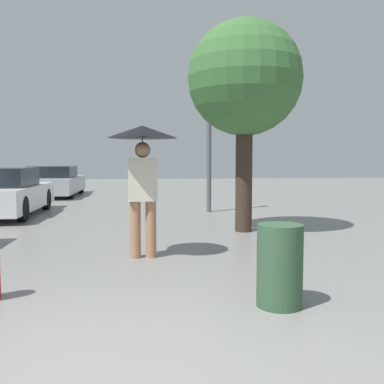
% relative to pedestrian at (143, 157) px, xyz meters
% --- Properties ---
extents(ground_plane, '(60.00, 60.00, 0.00)m').
position_rel_pedestrian_xyz_m(ground_plane, '(-0.25, -3.52, -1.48)').
color(ground_plane, slate).
extents(pedestrian, '(1.01, 1.01, 1.93)m').
position_rel_pedestrian_xyz_m(pedestrian, '(0.00, 0.00, 0.00)').
color(pedestrian, '#9E7051').
rests_on(pedestrian, ground_plane).
extents(parked_car_middle, '(1.77, 4.06, 1.24)m').
position_rel_pedestrian_xyz_m(parked_car_middle, '(-3.58, 5.27, -0.91)').
color(parked_car_middle, silver).
rests_on(parked_car_middle, ground_plane).
extents(parked_car_farthest, '(1.87, 4.46, 1.20)m').
position_rel_pedestrian_xyz_m(parked_car_farthest, '(-3.48, 11.36, -0.92)').
color(parked_car_farthest, '#9EA3A8').
rests_on(parked_car_farthest, ground_plane).
extents(tree, '(2.26, 2.26, 4.18)m').
position_rel_pedestrian_xyz_m(tree, '(2.02, 2.11, 1.52)').
color(tree, '#38281E').
rests_on(tree, ground_plane).
extents(street_lamp, '(0.29, 0.29, 4.01)m').
position_rel_pedestrian_xyz_m(street_lamp, '(1.84, 5.40, 0.96)').
color(street_lamp, '#515456').
rests_on(street_lamp, ground_plane).
extents(trash_bin, '(0.45, 0.45, 0.81)m').
position_rel_pedestrian_xyz_m(trash_bin, '(1.32, -2.27, -1.08)').
color(trash_bin, '#2D4C33').
rests_on(trash_bin, ground_plane).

